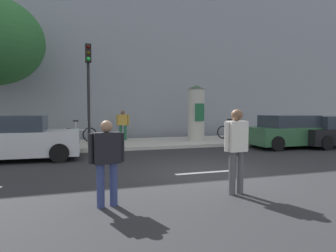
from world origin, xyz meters
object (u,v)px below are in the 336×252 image
(traffic_light, at_px, (88,79))
(pedestrian_with_backpack, at_px, (237,145))
(poster_column, at_px, (196,112))
(parked_car_silver, at_px, (335,132))
(bicycle_leaning, at_px, (79,134))
(parked_car_red, at_px, (291,132))
(bicycle_upright, at_px, (232,131))
(parked_car_blue, at_px, (14,139))
(pedestrian_with_bag, at_px, (107,156))
(pedestrian_tallest, at_px, (123,123))

(traffic_light, distance_m, pedestrian_with_backpack, 8.05)
(poster_column, height_order, parked_car_silver, poster_column)
(pedestrian_with_backpack, height_order, bicycle_leaning, pedestrian_with_backpack)
(parked_car_red, bearing_deg, bicycle_upright, 108.97)
(poster_column, bearing_deg, bicycle_leaning, 171.98)
(bicycle_leaning, height_order, parked_car_blue, parked_car_blue)
(traffic_light, height_order, bicycle_leaning, traffic_light)
(pedestrian_with_backpack, xyz_separation_m, parked_car_blue, (-5.16, 5.98, -0.29))
(bicycle_upright, bearing_deg, pedestrian_with_bag, -130.57)
(pedestrian_tallest, relative_size, parked_car_blue, 0.36)
(parked_car_silver, bearing_deg, parked_car_red, 173.68)
(bicycle_upright, relative_size, parked_car_silver, 0.38)
(bicycle_leaning, bearing_deg, poster_column, -8.02)
(pedestrian_with_bag, height_order, parked_car_blue, pedestrian_with_bag)
(parked_car_silver, bearing_deg, bicycle_leaning, 160.48)
(pedestrian_with_bag, relative_size, bicycle_leaning, 0.91)
(pedestrian_tallest, relative_size, parked_car_red, 0.38)
(pedestrian_tallest, bearing_deg, parked_car_blue, -136.62)
(pedestrian_tallest, height_order, bicycle_upright, pedestrian_tallest)
(poster_column, xyz_separation_m, parked_car_red, (3.45, -3.05, -0.89))
(pedestrian_with_backpack, height_order, parked_car_red, pedestrian_with_backpack)
(pedestrian_with_backpack, xyz_separation_m, pedestrian_with_bag, (-2.65, 0.02, -0.12))
(bicycle_upright, height_order, parked_car_silver, parked_car_silver)
(pedestrian_tallest, distance_m, bicycle_leaning, 2.33)
(traffic_light, relative_size, parked_car_blue, 0.99)
(bicycle_leaning, distance_m, bicycle_upright, 8.18)
(pedestrian_with_backpack, bearing_deg, bicycle_upright, 60.42)
(pedestrian_with_backpack, distance_m, bicycle_leaning, 10.20)
(poster_column, relative_size, parked_car_red, 0.70)
(parked_car_red, height_order, parked_car_silver, parked_car_red)
(poster_column, distance_m, pedestrian_with_backpack, 9.43)
(poster_column, height_order, pedestrian_with_bag, poster_column)
(traffic_light, height_order, parked_car_blue, traffic_light)
(poster_column, bearing_deg, pedestrian_tallest, 160.70)
(pedestrian_tallest, xyz_separation_m, parked_car_silver, (9.43, -4.58, -0.37))
(poster_column, xyz_separation_m, bicycle_leaning, (-5.87, 0.83, -1.07))
(pedestrian_with_backpack, xyz_separation_m, bicycle_upright, (5.25, 9.24, -0.50))
(pedestrian_with_backpack, bearing_deg, poster_column, 71.75)
(traffic_light, height_order, poster_column, traffic_light)
(pedestrian_tallest, relative_size, bicycle_upright, 0.88)
(poster_column, xyz_separation_m, pedestrian_with_backpack, (-2.95, -8.94, -0.57))
(pedestrian_with_backpack, bearing_deg, pedestrian_tallest, 93.87)
(parked_car_blue, xyz_separation_m, parked_car_silver, (13.90, -0.35, -0.05))
(pedestrian_tallest, bearing_deg, traffic_light, -123.41)
(poster_column, relative_size, pedestrian_tallest, 1.84)
(pedestrian_tallest, bearing_deg, bicycle_leaning, -168.66)
(pedestrian_tallest, height_order, bicycle_leaning, pedestrian_tallest)
(poster_column, xyz_separation_m, parked_car_silver, (5.79, -3.31, -0.91))
(pedestrian_with_bag, bearing_deg, bicycle_leaning, 91.56)
(pedestrian_with_backpack, xyz_separation_m, parked_car_red, (6.40, 5.89, -0.32))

